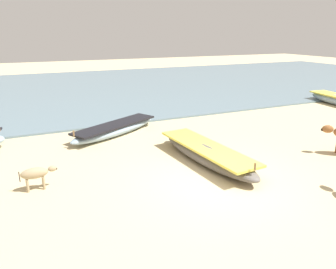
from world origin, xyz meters
TOP-DOWN VIEW (x-y plane):
  - ground at (0.00, 0.00)m, footprint 80.00×80.00m
  - sea_water at (0.00, 16.30)m, footprint 60.00×20.00m
  - fishing_boat_1 at (0.45, 1.36)m, footprint 1.41×4.48m
  - fishing_boat_3 at (-1.36, 5.16)m, footprint 4.09×2.79m
  - calf_far_dun at (-4.38, 1.54)m, footprint 0.91×0.27m

SIDE VIEW (x-z plane):
  - ground at x=0.00m, z-range 0.00..0.00m
  - sea_water at x=0.00m, z-range 0.00..0.08m
  - fishing_boat_3 at x=-1.36m, z-range -0.08..0.55m
  - fishing_boat_1 at x=0.45m, z-range -0.08..0.62m
  - calf_far_dun at x=-4.38m, z-range 0.13..0.72m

